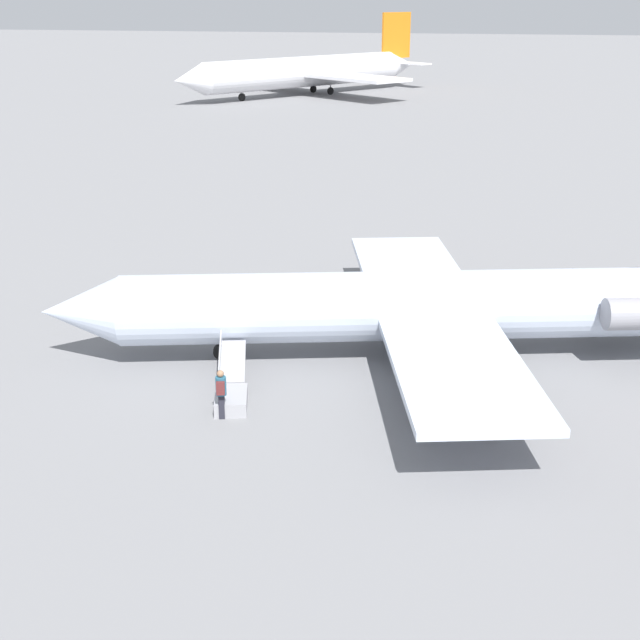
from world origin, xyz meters
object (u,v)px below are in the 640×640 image
airplane_taxiing_distant (309,71)px  passenger (221,391)px  boarding_stairs (231,392)px  airplane_main (427,305)px

airplane_taxiing_distant → passenger: size_ratio=21.81×
airplane_taxiing_distant → boarding_stairs: airplane_taxiing_distant is taller
airplane_main → boarding_stairs: (6.17, 5.74, -1.76)m
boarding_stairs → passenger: (-0.06, 1.28, 0.62)m
boarding_stairs → passenger: size_ratio=2.38×
airplane_taxiing_distant → passenger: airplane_taxiing_distant is taller
boarding_stairs → passenger: boarding_stairs is taller
boarding_stairs → airplane_main: bearing=-62.5°
boarding_stairs → passenger: 1.42m
airplane_main → boarding_stairs: bearing=27.5°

